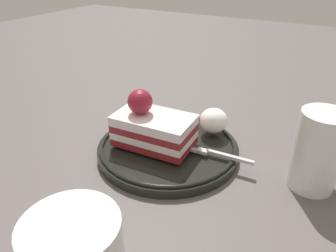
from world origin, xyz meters
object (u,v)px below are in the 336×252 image
at_px(cake_slice, 153,127).
at_px(whipped_cream_dollop, 213,120).
at_px(drink_glass_near, 316,156).
at_px(fork, 214,154).
at_px(dessert_plate, 168,148).

bearing_deg(cake_slice, whipped_cream_dollop, -129.40).
xyz_separation_m(cake_slice, drink_glass_near, (-0.23, -0.04, -0.00)).
height_order(whipped_cream_dollop, fork, whipped_cream_dollop).
height_order(dessert_plate, fork, fork).
bearing_deg(drink_glass_near, fork, 10.57).
bearing_deg(cake_slice, drink_glass_near, -170.11).
bearing_deg(dessert_plate, drink_glass_near, -172.87).
distance_m(whipped_cream_dollop, drink_glass_near, 0.17).
relative_size(dessert_plate, whipped_cream_dollop, 4.89).
xyz_separation_m(fork, drink_glass_near, (-0.13, -0.02, 0.03)).
bearing_deg(whipped_cream_dollop, dessert_plate, 54.98).
xyz_separation_m(whipped_cream_dollop, fork, (-0.03, 0.07, -0.02)).
bearing_deg(fork, cake_slice, 8.95).
height_order(dessert_plate, drink_glass_near, drink_glass_near).
height_order(fork, drink_glass_near, drink_glass_near).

